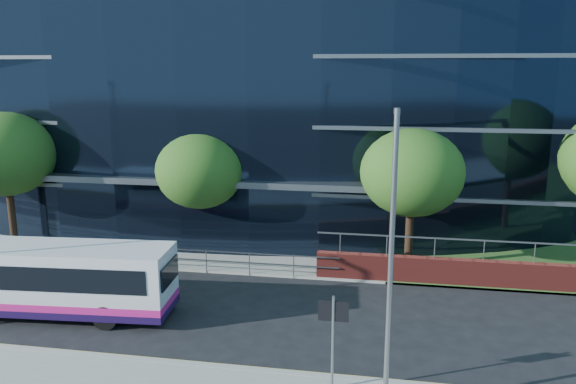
% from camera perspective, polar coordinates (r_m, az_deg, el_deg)
% --- Properties ---
extents(ground, '(200.00, 200.00, 0.00)m').
position_cam_1_polar(ground, '(19.32, -8.99, -15.74)').
color(ground, black).
rests_on(ground, ground).
extents(kerb, '(80.00, 0.25, 0.16)m').
position_cam_1_polar(kerb, '(18.46, -10.03, -16.94)').
color(kerb, gray).
rests_on(kerb, ground).
extents(yellow_line_outer, '(80.00, 0.08, 0.01)m').
position_cam_1_polar(yellow_line_outer, '(18.66, -9.81, -16.84)').
color(yellow_line_outer, gold).
rests_on(yellow_line_outer, ground).
extents(yellow_line_inner, '(80.00, 0.08, 0.01)m').
position_cam_1_polar(yellow_line_inner, '(18.78, -9.65, -16.63)').
color(yellow_line_inner, gold).
rests_on(yellow_line_inner, ground).
extents(far_forecourt, '(50.00, 8.00, 0.10)m').
position_cam_1_polar(far_forecourt, '(30.84, -13.09, -4.88)').
color(far_forecourt, gray).
rests_on(far_forecourt, ground).
extents(glass_office, '(44.00, 23.10, 16.00)m').
position_cam_1_polar(glass_office, '(38.18, -5.08, 10.82)').
color(glass_office, black).
rests_on(glass_office, ground).
extents(guard_railings, '(24.00, 0.05, 1.10)m').
position_cam_1_polar(guard_railings, '(28.08, -20.10, -5.42)').
color(guard_railings, slate).
rests_on(guard_railings, ground).
extents(street_sign, '(0.85, 0.09, 2.80)m').
position_cam_1_polar(street_sign, '(16.10, 4.61, -13.09)').
color(street_sign, slate).
rests_on(street_sign, pavement_near).
extents(tree_far_a, '(4.95, 4.95, 6.98)m').
position_cam_1_polar(tree_far_a, '(31.56, -26.79, 3.46)').
color(tree_far_a, black).
rests_on(tree_far_a, ground).
extents(tree_far_b, '(4.29, 4.29, 6.05)m').
position_cam_1_polar(tree_far_b, '(27.44, -8.93, 2.10)').
color(tree_far_b, black).
rests_on(tree_far_b, ground).
extents(tree_far_c, '(4.62, 4.62, 6.51)m').
position_cam_1_polar(tree_far_c, '(25.51, 12.49, 1.91)').
color(tree_far_c, black).
rests_on(tree_far_c, ground).
extents(streetlight_east, '(0.15, 0.77, 8.00)m').
position_cam_1_polar(streetlight_east, '(14.65, 10.44, -6.24)').
color(streetlight_east, slate).
rests_on(streetlight_east, pavement_near).
extents(city_bus, '(10.05, 2.96, 2.68)m').
position_cam_1_polar(city_bus, '(23.04, -23.61, -8.04)').
color(city_bus, silver).
rests_on(city_bus, ground).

